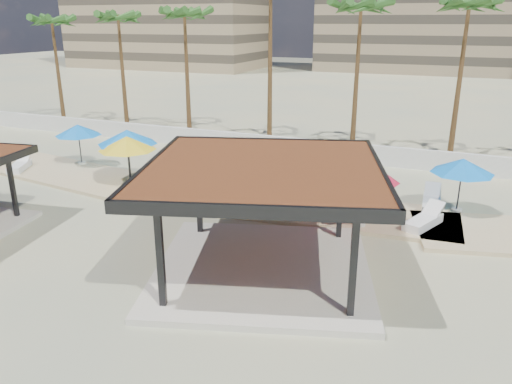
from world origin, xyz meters
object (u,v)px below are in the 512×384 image
pavilion_central (263,209)px  lounger_b (424,221)px  lounger_c (431,203)px  umbrella_c (363,173)px  lounger_a (20,166)px  umbrella_a (78,130)px

pavilion_central → lounger_b: 7.83m
lounger_c → umbrella_c: bearing=139.3°
lounger_a → lounger_b: size_ratio=0.95×
umbrella_a → lounger_b: 19.74m
lounger_a → lounger_b: (21.98, 0.21, 0.01)m
umbrella_a → lounger_a: (-2.44, -2.30, -1.82)m
umbrella_a → lounger_a: 3.82m
umbrella_a → lounger_c: (19.67, 0.32, -1.80)m
umbrella_a → umbrella_c: (17.08, -3.02, 0.26)m
pavilion_central → lounger_b: (4.77, 5.90, -1.91)m
lounger_c → umbrella_a: bearing=88.0°
umbrella_c → lounger_a: size_ratio=1.52×
umbrella_c → lounger_c: size_ratio=1.46×
umbrella_a → umbrella_c: bearing=-10.0°
lounger_b → umbrella_a: bearing=106.7°
pavilion_central → umbrella_c: 5.49m
umbrella_c → lounger_b: umbrella_c is taller
umbrella_a → lounger_b: umbrella_a is taller
umbrella_c → lounger_a: 19.64m
umbrella_c → umbrella_a: bearing=170.0°
umbrella_c → lounger_c: (2.59, 3.35, -2.06)m
umbrella_a → lounger_a: bearing=-136.6°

